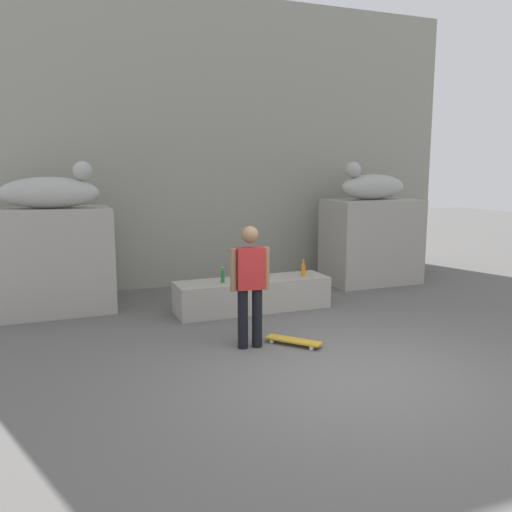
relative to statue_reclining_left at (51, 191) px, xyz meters
name	(u,v)px	position (x,y,z in m)	size (l,w,h in m)	color
ground_plane	(350,375)	(3.11, -4.31, -2.04)	(40.00, 40.00, 0.00)	#605E5B
facade_wall	(206,144)	(3.11, 1.48, 0.86)	(11.05, 0.60, 5.80)	gray
pedestal_left	(53,261)	(-0.04, 0.01, -1.16)	(1.90, 1.16, 1.75)	#A39E93
pedestal_right	(371,241)	(6.26, 0.01, -1.16)	(1.90, 1.16, 1.75)	#A39E93
statue_reclining_left	(51,191)	(0.00, 0.00, 0.00)	(1.68, 0.87, 0.78)	#ADAEA6
statue_reclining_right	(372,186)	(6.22, 0.00, 0.00)	(1.66, 0.77, 0.78)	#ADAEA6
ledge_block	(253,295)	(3.11, -1.16, -1.77)	(2.66, 0.72, 0.54)	#A39E93
skater	(250,281)	(2.37, -2.95, -1.12)	(0.54, 0.24, 1.67)	black
skateboard	(293,341)	(2.96, -3.09, -1.97)	(0.67, 0.74, 0.08)	gold
bottle_orange	(303,270)	(4.02, -1.25, -1.38)	(0.07, 0.07, 0.29)	orange
bottle_green	(223,276)	(2.55, -1.22, -1.39)	(0.07, 0.07, 0.26)	#1E722D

